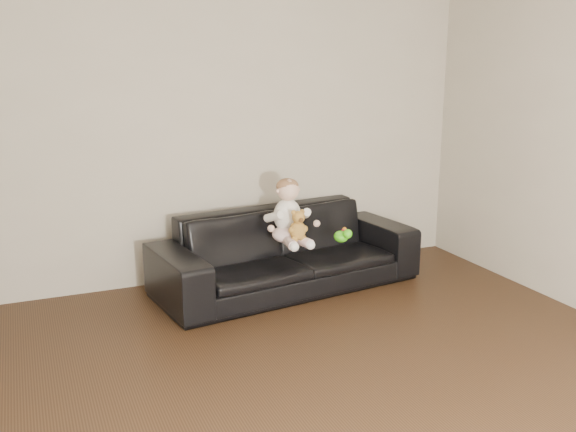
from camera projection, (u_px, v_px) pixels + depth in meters
name	position (u px, v px, depth m)	size (l,w,h in m)	color
wall_back	(191.00, 129.00, 5.27)	(5.00, 5.00, 0.00)	#B6AD99
sofa	(287.00, 250.00, 5.30)	(2.18, 0.85, 0.64)	black
baby	(289.00, 215.00, 5.10)	(0.35, 0.44, 0.52)	#FCD6D5
teddy_bear	(298.00, 226.00, 4.98)	(0.14, 0.14, 0.24)	#A7772F
toy_green	(341.00, 237.00, 5.17)	(0.11, 0.14, 0.09)	#4AD719
toy_rattle	(344.00, 232.00, 5.38)	(0.06, 0.06, 0.06)	red
toy_blue_disc	(340.00, 235.00, 5.37)	(0.09, 0.09, 0.01)	blue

